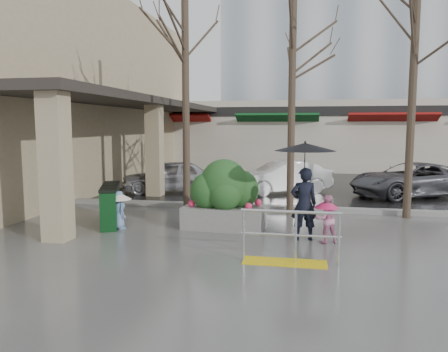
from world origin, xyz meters
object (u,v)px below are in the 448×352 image
(woman, at_px, (304,178))
(child_blue, at_px, (119,205))
(handrail, at_px, (288,244))
(planter, at_px, (224,195))
(child_pink, at_px, (326,216))
(car_b, at_px, (282,177))
(news_boxes, at_px, (111,205))
(tree_west, at_px, (185,43))
(tree_midwest, at_px, (293,34))
(car_a, at_px, (169,176))
(tree_mideast, at_px, (415,43))
(car_c, at_px, (411,180))

(woman, distance_m, child_blue, 4.71)
(handrail, bearing_deg, child_blue, 155.44)
(child_blue, xyz_separation_m, planter, (2.63, 0.58, 0.23))
(child_pink, height_order, car_b, car_b)
(woman, xyz_separation_m, child_blue, (-4.63, 0.20, -0.83))
(news_boxes, bearing_deg, child_blue, -67.72)
(tree_west, height_order, woman, tree_west)
(planter, height_order, news_boxes, planter)
(child_pink, height_order, child_blue, child_pink)
(child_blue, bearing_deg, tree_midwest, -105.63)
(child_pink, bearing_deg, handrail, 43.55)
(child_pink, relative_size, car_a, 0.29)
(tree_mideast, bearing_deg, child_blue, -159.48)
(handrail, relative_size, tree_mideast, 0.29)
(handrail, height_order, news_boxes, news_boxes)
(child_pink, bearing_deg, car_c, -136.51)
(child_blue, relative_size, planter, 0.47)
(planter, bearing_deg, tree_mideast, 24.53)
(handrail, xyz_separation_m, car_b, (-0.62, 8.72, 0.25))
(car_c, bearing_deg, tree_west, -86.42)
(child_pink, bearing_deg, planter, -41.89)
(child_blue, height_order, car_a, car_a)
(handrail, bearing_deg, car_b, 94.09)
(tree_mideast, xyz_separation_m, news_boxes, (-7.94, -2.34, -4.33))
(planter, xyz_separation_m, car_c, (5.84, 6.18, -0.22))
(tree_midwest, bearing_deg, tree_mideast, -0.00)
(tree_mideast, relative_size, car_b, 1.70)
(tree_midwest, relative_size, planter, 3.32)
(planter, distance_m, car_b, 6.25)
(car_a, relative_size, car_b, 0.97)
(woman, bearing_deg, tree_midwest, -95.43)
(handrail, xyz_separation_m, child_pink, (0.77, 1.64, 0.23))
(car_a, relative_size, car_c, 0.82)
(car_a, bearing_deg, news_boxes, -19.09)
(woman, height_order, planter, woman)
(tree_mideast, bearing_deg, car_b, 133.84)
(car_b, bearing_deg, tree_mideast, 12.86)
(child_pink, distance_m, car_a, 8.74)
(news_boxes, bearing_deg, car_b, 34.88)
(child_pink, xyz_separation_m, news_boxes, (-5.57, 0.82, -0.08))
(planter, height_order, car_a, planter)
(tree_west, distance_m, planter, 5.05)
(car_b, bearing_deg, child_blue, -60.03)
(tree_midwest, distance_m, child_pink, 5.68)
(woman, height_order, news_boxes, woman)
(car_a, xyz_separation_m, car_c, (9.13, 0.57, 0.00))
(tree_west, xyz_separation_m, news_boxes, (-1.44, -2.34, -4.56))
(handrail, height_order, woman, woman)
(tree_mideast, relative_size, woman, 2.85)
(tree_midwest, relative_size, news_boxes, 3.68)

